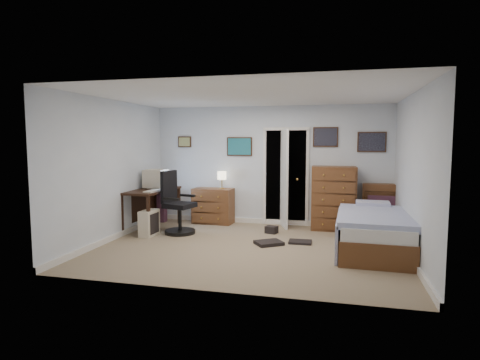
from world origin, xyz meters
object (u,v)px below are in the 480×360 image
Objects in this scene: low_dresser at (213,206)px; bed at (373,231)px; computer_desk at (148,198)px; tall_dresser at (333,198)px; office_chair at (177,209)px.

low_dresser is 0.40× the size of bed.
computer_desk is 4.34m from bed.
computer_desk is 1.13× the size of tall_dresser.
bed is (0.65, -1.46, -0.31)m from tall_dresser.
low_dresser is at bearing 156.97° from bed.
bed is at bearing -68.43° from tall_dresser.
tall_dresser is at bearing 15.40° from computer_desk.
office_chair is (0.72, -0.23, -0.16)m from computer_desk.
tall_dresser is (2.52, -0.02, 0.26)m from low_dresser.
tall_dresser reaches higher than bed.
bed is (3.56, -0.42, -0.14)m from office_chair.
computer_desk is at bearing 173.47° from bed.
bed is at bearing -21.32° from low_dresser.
office_chair is at bearing -162.85° from tall_dresser.
computer_desk is 1.68× the size of low_dresser.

